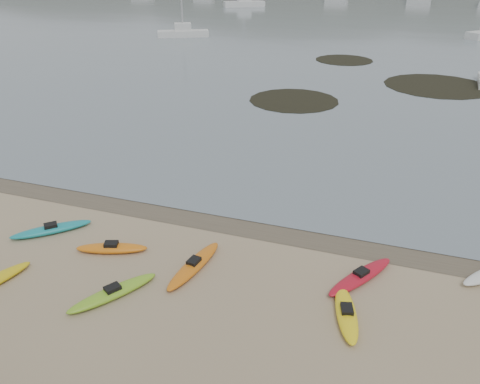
% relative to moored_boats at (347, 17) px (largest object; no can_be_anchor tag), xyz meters
% --- Properties ---
extents(ground, '(600.00, 600.00, 0.00)m').
position_rel_moored_boats_xyz_m(ground, '(5.29, -79.60, -0.60)').
color(ground, tan).
rests_on(ground, ground).
extents(wet_sand, '(60.00, 60.00, 0.00)m').
position_rel_moored_boats_xyz_m(wet_sand, '(5.29, -79.90, -0.59)').
color(wet_sand, brown).
rests_on(wet_sand, ground).
extents(kayaks, '(21.72, 10.77, 0.34)m').
position_rel_moored_boats_xyz_m(kayaks, '(5.26, -84.12, -0.43)').
color(kayaks, orange).
rests_on(kayaks, ground).
extents(kelp_mats, '(20.84, 26.44, 0.04)m').
position_rel_moored_boats_xyz_m(kelp_mats, '(9.25, -49.76, -0.57)').
color(kelp_mats, black).
rests_on(kelp_mats, water).
extents(moored_boats, '(86.21, 81.68, 1.40)m').
position_rel_moored_boats_xyz_m(moored_boats, '(0.00, 0.00, 0.00)').
color(moored_boats, silver).
rests_on(moored_boats, ground).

